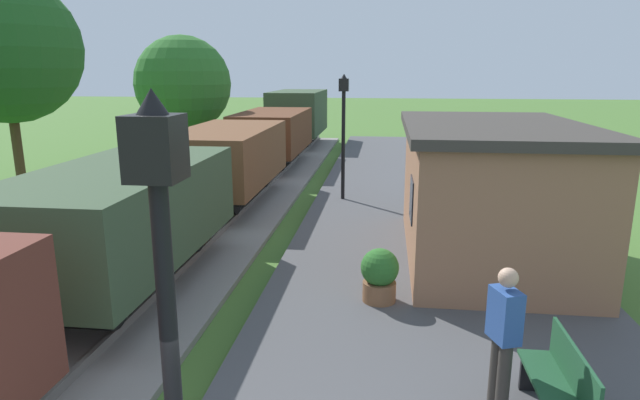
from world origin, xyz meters
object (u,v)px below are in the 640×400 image
(freight_train, at_px, (234,155))
(person_waiting, at_px, (503,334))
(potted_planter, at_px, (380,274))
(tree_field_distant, at_px, (183,84))
(bench_near_hut, at_px, (560,384))
(bench_down_platform, at_px, (453,190))
(station_hut, at_px, (489,190))
(tree_field_left, at_px, (4,49))
(lamp_post_near, at_px, (166,290))
(lamp_post_far, at_px, (344,114))

(freight_train, relative_size, person_waiting, 19.06)
(potted_planter, relative_size, tree_field_distant, 0.17)
(bench_near_hut, distance_m, bench_down_platform, 9.74)
(station_hut, relative_size, tree_field_distant, 1.05)
(bench_down_platform, height_order, potted_planter, potted_planter)
(potted_planter, bearing_deg, tree_field_left, 149.94)
(bench_down_platform, relative_size, tree_field_left, 0.22)
(person_waiting, xyz_separation_m, lamp_post_near, (-2.61, -2.90, 1.62))
(bench_near_hut, bearing_deg, tree_field_distant, 122.05)
(lamp_post_near, height_order, tree_field_distant, tree_field_distant)
(freight_train, height_order, tree_field_distant, tree_field_distant)
(freight_train, bearing_deg, lamp_post_near, -75.54)
(bench_near_hut, distance_m, potted_planter, 3.60)
(person_waiting, relative_size, potted_planter, 1.87)
(bench_near_hut, xyz_separation_m, tree_field_left, (-12.97, 9.34, 3.92))
(bench_down_platform, xyz_separation_m, lamp_post_near, (-3.20, -12.45, 2.08))
(tree_field_distant, bearing_deg, station_hut, -46.54)
(person_waiting, height_order, potted_planter, person_waiting)
(bench_down_platform, xyz_separation_m, tree_field_distant, (-10.55, 7.12, 2.75))
(bench_near_hut, xyz_separation_m, tree_field_distant, (-10.55, 16.86, 2.75))
(lamp_post_near, bearing_deg, bench_down_platform, 75.58)
(station_hut, xyz_separation_m, bench_near_hut, (-0.17, -5.54, -0.93))
(person_waiting, bearing_deg, freight_train, -79.41)
(bench_near_hut, relative_size, lamp_post_near, 0.41)
(bench_down_platform, xyz_separation_m, lamp_post_far, (-3.20, 0.56, 2.08))
(bench_near_hut, distance_m, person_waiting, 0.78)
(bench_near_hut, xyz_separation_m, bench_down_platform, (0.00, 9.74, 0.00))
(freight_train, bearing_deg, bench_near_hut, -57.94)
(freight_train, relative_size, lamp_post_near, 8.81)
(freight_train, height_order, potted_planter, freight_train)
(tree_field_left, bearing_deg, bench_down_platform, 1.76)
(bench_near_hut, xyz_separation_m, lamp_post_far, (-3.20, 10.30, 2.08))
(freight_train, xyz_separation_m, bench_near_hut, (6.63, -10.59, -0.74))
(station_hut, xyz_separation_m, lamp_post_near, (-3.37, -8.26, 1.15))
(potted_planter, relative_size, lamp_post_near, 0.25)
(lamp_post_far, bearing_deg, bench_near_hut, -72.74)
(bench_down_platform, distance_m, lamp_post_far, 3.86)
(lamp_post_near, relative_size, tree_field_left, 0.54)
(station_hut, bearing_deg, bench_near_hut, -91.71)
(freight_train, xyz_separation_m, bench_down_platform, (6.63, -0.85, -0.74))
(potted_planter, distance_m, lamp_post_near, 6.19)
(bench_down_platform, xyz_separation_m, tree_field_left, (-12.97, -0.40, 3.92))
(bench_near_hut, relative_size, tree_field_distant, 0.27)
(station_hut, height_order, bench_near_hut, station_hut)
(station_hut, height_order, lamp_post_far, lamp_post_far)
(station_hut, xyz_separation_m, bench_down_platform, (-0.17, 4.19, -0.93))
(person_waiting, distance_m, lamp_post_far, 10.57)
(station_hut, distance_m, tree_field_distant, 15.69)
(station_hut, distance_m, tree_field_left, 13.99)
(person_waiting, relative_size, lamp_post_near, 0.46)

